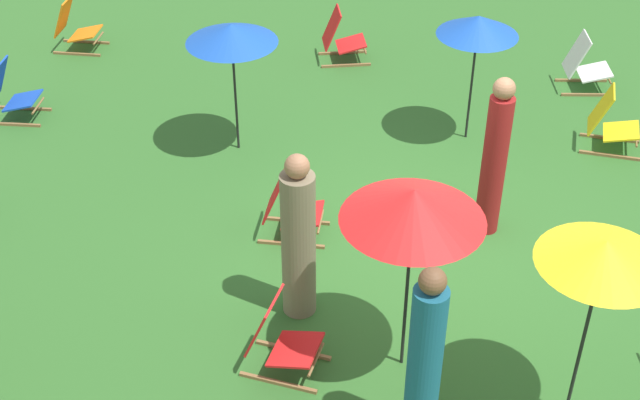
# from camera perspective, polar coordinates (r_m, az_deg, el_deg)

# --- Properties ---
(ground_plane) EXTENTS (40.00, 40.00, 0.00)m
(ground_plane) POSITION_cam_1_polar(r_m,az_deg,el_deg) (9.93, 6.91, -2.76)
(ground_plane) COLOR #2D6026
(deckchair_0) EXTENTS (0.49, 0.77, 0.83)m
(deckchair_0) POSITION_cam_1_polar(r_m,az_deg,el_deg) (12.69, -19.50, 6.54)
(deckchair_0) COLOR olive
(deckchair_0) RESTS_ON ground
(deckchair_1) EXTENTS (0.59, 0.82, 0.83)m
(deckchair_1) POSITION_cam_1_polar(r_m,az_deg,el_deg) (11.90, 18.35, 4.77)
(deckchair_1) COLOR olive
(deckchair_1) RESTS_ON ground
(deckchair_2) EXTENTS (0.50, 0.77, 0.83)m
(deckchair_2) POSITION_cam_1_polar(r_m,az_deg,el_deg) (14.41, -15.66, 10.78)
(deckchair_2) COLOR olive
(deckchair_2) RESTS_ON ground
(deckchair_5) EXTENTS (0.62, 0.84, 0.83)m
(deckchair_5) POSITION_cam_1_polar(r_m,az_deg,el_deg) (8.21, -2.65, -8.97)
(deckchair_5) COLOR olive
(deckchair_5) RESTS_ON ground
(deckchair_6) EXTENTS (0.50, 0.78, 0.83)m
(deckchair_6) POSITION_cam_1_polar(r_m,az_deg,el_deg) (9.78, -2.03, -0.46)
(deckchair_6) COLOR olive
(deckchair_6) RESTS_ON ground
(deckchair_7) EXTENTS (0.63, 0.84, 0.83)m
(deckchair_7) POSITION_cam_1_polar(r_m,az_deg,el_deg) (13.53, 1.38, 10.48)
(deckchair_7) COLOR olive
(deckchair_7) RESTS_ON ground
(deckchair_8) EXTENTS (0.54, 0.80, 0.83)m
(deckchair_8) POSITION_cam_1_polar(r_m,az_deg,el_deg) (13.26, 16.84, 8.36)
(deckchair_8) COLOR olive
(deckchair_8) RESTS_ON ground
(umbrella_0) EXTENTS (1.25, 1.25, 2.01)m
(umbrella_0) POSITION_cam_1_polar(r_m,az_deg,el_deg) (7.32, 6.10, -0.34)
(umbrella_0) COLOR black
(umbrella_0) RESTS_ON ground
(umbrella_2) EXTENTS (1.13, 1.13, 1.74)m
(umbrella_2) POSITION_cam_1_polar(r_m,az_deg,el_deg) (10.77, -5.78, 10.72)
(umbrella_2) COLOR black
(umbrella_2) RESTS_ON ground
(umbrella_3) EXTENTS (1.02, 1.02, 1.73)m
(umbrella_3) POSITION_cam_1_polar(r_m,az_deg,el_deg) (11.14, 10.25, 11.09)
(umbrella_3) COLOR black
(umbrella_3) RESTS_ON ground
(umbrella_4) EXTENTS (1.07, 1.07, 1.94)m
(umbrella_4) POSITION_cam_1_polar(r_m,az_deg,el_deg) (7.18, 18.01, -3.29)
(umbrella_4) COLOR black
(umbrella_4) RESTS_ON ground
(person_0) EXTENTS (0.31, 0.31, 1.88)m
(person_0) POSITION_cam_1_polar(r_m,az_deg,el_deg) (7.30, 6.82, -10.41)
(person_0) COLOR #195972
(person_0) RESTS_ON ground
(person_1) EXTENTS (0.41, 0.41, 1.86)m
(person_1) POSITION_cam_1_polar(r_m,az_deg,el_deg) (8.47, -1.41, -2.67)
(person_1) COLOR #72664C
(person_1) RESTS_ON ground
(person_2) EXTENTS (0.33, 0.33, 1.93)m
(person_2) POSITION_cam_1_polar(r_m,az_deg,el_deg) (9.71, 11.29, 2.63)
(person_2) COLOR maroon
(person_2) RESTS_ON ground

